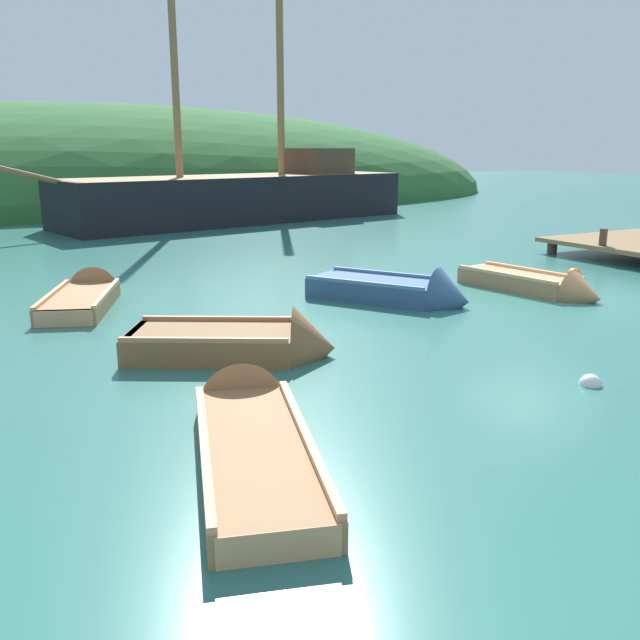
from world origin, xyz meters
TOP-DOWN VIEW (x-y plane):
  - ground_plane at (0.00, 0.00)m, footprint 120.00×120.00m
  - shore_hill at (-2.59, 32.01)m, footprint 53.84×25.90m
  - sailing_ship at (0.32, 16.73)m, footprint 17.62×6.74m
  - rowboat_portside at (-8.31, 3.59)m, footprint 2.16×3.41m
  - rowboat_outer_left at (-2.75, 0.80)m, footprint 2.78×3.42m
  - rowboat_outer_right at (-6.86, -1.16)m, footprint 3.24×2.59m
  - rowboat_far at (-7.99, -3.95)m, footprint 2.09×3.96m
  - rowboat_center at (0.28, 0.11)m, footprint 1.43×3.37m
  - buoy_orange at (2.61, 1.20)m, footprint 0.33×0.33m
  - buoy_white at (-3.44, -4.45)m, footprint 0.28×0.28m

SIDE VIEW (x-z plane):
  - ground_plane at x=0.00m, z-range 0.00..0.00m
  - shore_hill at x=-2.59m, z-range -5.49..5.49m
  - buoy_orange at x=2.61m, z-range -0.17..0.17m
  - buoy_white at x=-3.44m, z-range -0.14..0.14m
  - rowboat_far at x=-7.99m, z-range -0.42..0.57m
  - rowboat_portside at x=-8.31m, z-range -0.42..0.60m
  - rowboat_center at x=0.28m, z-range -0.35..0.58m
  - rowboat_outer_right at x=-6.86m, z-range -0.48..0.75m
  - rowboat_outer_left at x=-2.75m, z-range -0.47..0.75m
  - sailing_ship at x=0.32m, z-range -4.79..6.17m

